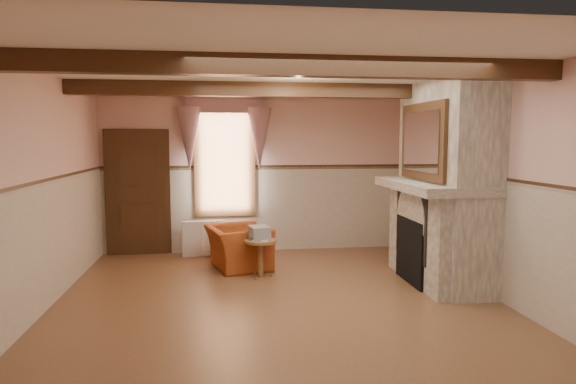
{
  "coord_description": "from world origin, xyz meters",
  "views": [
    {
      "loc": [
        -0.69,
        -6.14,
        2.01
      ],
      "look_at": [
        0.24,
        0.8,
        1.28
      ],
      "focal_mm": 32.0,
      "sensor_mm": 36.0,
      "label": 1
    }
  ],
  "objects": [
    {
      "name": "wall_front",
      "position": [
        0.0,
        -3.0,
        1.4
      ],
      "size": [
        5.5,
        0.02,
        2.8
      ],
      "primitive_type": "cube",
      "color": "#D8A496",
      "rests_on": "floor"
    },
    {
      "name": "firebox",
      "position": [
        2.0,
        0.6,
        0.45
      ],
      "size": [
        0.2,
        0.95,
        0.9
      ],
      "primitive_type": "cube",
      "color": "black",
      "rests_on": "floor"
    },
    {
      "name": "wall_right",
      "position": [
        2.75,
        0.0,
        1.4
      ],
      "size": [
        0.02,
        6.0,
        2.8
      ],
      "primitive_type": "cube",
      "color": "#D8A496",
      "rests_on": "floor"
    },
    {
      "name": "mantel_clock",
      "position": [
        2.24,
        1.25,
        1.52
      ],
      "size": [
        0.14,
        0.24,
        0.2
      ],
      "primitive_type": "cube",
      "color": "black",
      "rests_on": "mantel"
    },
    {
      "name": "candle_red",
      "position": [
        2.24,
        0.19,
        1.5
      ],
      "size": [
        0.06,
        0.06,
        0.16
      ],
      "primitive_type": "cylinder",
      "color": "maroon",
      "rests_on": "mantel"
    },
    {
      "name": "jar_yellow",
      "position": [
        2.24,
        0.33,
        1.48
      ],
      "size": [
        0.06,
        0.06,
        0.12
      ],
      "primitive_type": "cylinder",
      "color": "yellow",
      "rests_on": "mantel"
    },
    {
      "name": "ceiling_beam_back",
      "position": [
        0.0,
        1.2,
        2.7
      ],
      "size": [
        5.5,
        0.18,
        0.2
      ],
      "primitive_type": "cube",
      "color": "black",
      "rests_on": "ceiling"
    },
    {
      "name": "oil_lamp",
      "position": [
        2.24,
        1.07,
        1.56
      ],
      "size": [
        0.11,
        0.11,
        0.28
      ],
      "primitive_type": "cylinder",
      "color": "#C47F37",
      "rests_on": "mantel"
    },
    {
      "name": "mantel",
      "position": [
        2.24,
        0.6,
        1.36
      ],
      "size": [
        1.05,
        2.05,
        0.12
      ],
      "primitive_type": "cube",
      "color": "gray",
      "rests_on": "fireplace"
    },
    {
      "name": "ceiling",
      "position": [
        0.0,
        0.0,
        2.8
      ],
      "size": [
        5.5,
        6.0,
        0.01
      ],
      "primitive_type": "cube",
      "color": "silver",
      "rests_on": "wall_back"
    },
    {
      "name": "fireplace",
      "position": [
        2.42,
        0.6,
        1.4
      ],
      "size": [
        0.85,
        2.0,
        2.8
      ],
      "primitive_type": "cube",
      "color": "gray",
      "rests_on": "floor"
    },
    {
      "name": "overmantel_mirror",
      "position": [
        2.06,
        0.6,
        1.97
      ],
      "size": [
        0.06,
        1.44,
        1.04
      ],
      "primitive_type": "cube",
      "color": "silver",
      "rests_on": "fireplace"
    },
    {
      "name": "radiator",
      "position": [
        -1.0,
        2.7,
        0.3
      ],
      "size": [
        0.72,
        0.26,
        0.6
      ],
      "primitive_type": "cube",
      "rotation": [
        0.0,
        0.0,
        0.11
      ],
      "color": "silver",
      "rests_on": "floor"
    },
    {
      "name": "wall_left",
      "position": [
        -2.75,
        0.0,
        1.4
      ],
      "size": [
        0.02,
        6.0,
        2.8
      ],
      "primitive_type": "cube",
      "color": "#D8A496",
      "rests_on": "floor"
    },
    {
      "name": "side_table",
      "position": [
        -0.12,
        1.17,
        0.28
      ],
      "size": [
        0.62,
        0.62,
        0.55
      ],
      "primitive_type": "cylinder",
      "rotation": [
        0.0,
        0.0,
        0.39
      ],
      "color": "brown",
      "rests_on": "floor"
    },
    {
      "name": "chair_rail",
      "position": [
        0.0,
        0.0,
        1.5
      ],
      "size": [
        5.5,
        6.0,
        0.08
      ],
      "primitive_type": null,
      "color": "black",
      "rests_on": "wainscot"
    },
    {
      "name": "window",
      "position": [
        -0.6,
        2.97,
        1.65
      ],
      "size": [
        1.06,
        0.08,
        2.02
      ],
      "primitive_type": "cube",
      "color": "white",
      "rests_on": "wall_back"
    },
    {
      "name": "armchair",
      "position": [
        -0.42,
        1.75,
        0.33
      ],
      "size": [
        1.1,
        1.19,
        0.65
      ],
      "primitive_type": "imported",
      "rotation": [
        0.0,
        0.0,
        1.82
      ],
      "color": "#994219",
      "rests_on": "floor"
    },
    {
      "name": "ceiling_beam_front",
      "position": [
        0.0,
        -1.2,
        2.7
      ],
      "size": [
        5.5,
        0.18,
        0.2
      ],
      "primitive_type": "cube",
      "color": "black",
      "rests_on": "ceiling"
    },
    {
      "name": "door",
      "position": [
        -2.1,
        2.94,
        1.05
      ],
      "size": [
        1.1,
        0.1,
        2.1
      ],
      "primitive_type": "cube",
      "color": "black",
      "rests_on": "floor"
    },
    {
      "name": "book_stack",
      "position": [
        -0.13,
        1.16,
        0.65
      ],
      "size": [
        0.32,
        0.37,
        0.2
      ],
      "primitive_type": "cube",
      "rotation": [
        0.0,
        0.0,
        0.21
      ],
      "color": "#B7AD8C",
      "rests_on": "side_table"
    },
    {
      "name": "window_drapes",
      "position": [
        -0.6,
        2.88,
        2.25
      ],
      "size": [
        1.3,
        0.14,
        1.4
      ],
      "primitive_type": "cube",
      "color": "gray",
      "rests_on": "wall_back"
    },
    {
      "name": "bowl",
      "position": [
        2.24,
        0.44,
        1.46
      ],
      "size": [
        0.31,
        0.31,
        0.08
      ],
      "primitive_type": "imported",
      "color": "brown",
      "rests_on": "mantel"
    },
    {
      "name": "floor",
      "position": [
        0.0,
        0.0,
        0.0
      ],
      "size": [
        5.5,
        6.0,
        0.01
      ],
      "primitive_type": "cube",
      "color": "brown",
      "rests_on": "ground"
    },
    {
      "name": "wainscot",
      "position": [
        0.0,
        0.0,
        0.75
      ],
      "size": [
        5.5,
        6.0,
        1.5
      ],
      "primitive_type": null,
      "color": "beige",
      "rests_on": "floor"
    },
    {
      "name": "wall_back",
      "position": [
        0.0,
        3.0,
        1.4
      ],
      "size": [
        5.5,
        0.02,
        2.8
      ],
      "primitive_type": "cube",
      "color": "#D8A496",
      "rests_on": "floor"
    }
  ]
}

